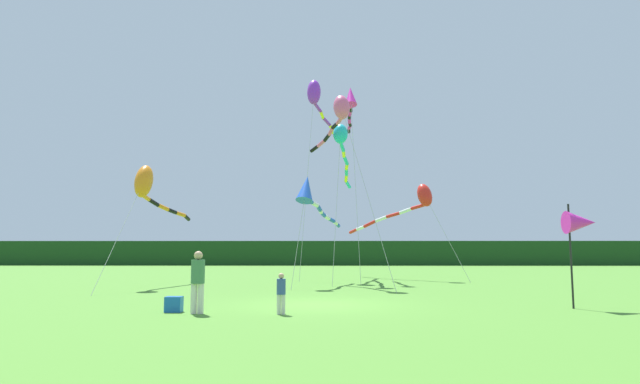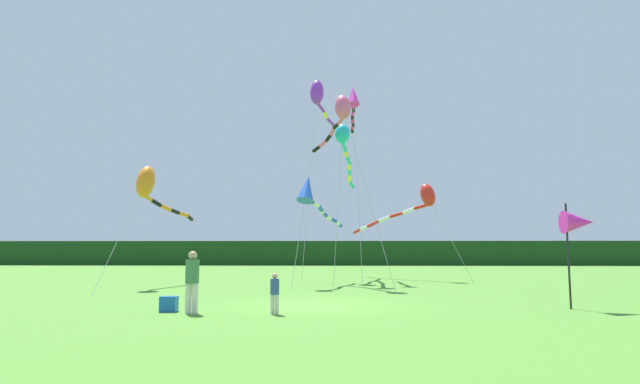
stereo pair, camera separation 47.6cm
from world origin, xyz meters
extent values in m
plane|color=#4C842D|center=(0.00, 0.00, 0.00)|extent=(120.00, 120.00, 0.00)
cube|color=#193D19|center=(0.00, 45.00, 1.42)|extent=(108.00, 2.25, 2.83)
cylinder|color=silver|center=(-3.37, -2.53, 0.41)|extent=(0.17, 0.17, 0.82)
cylinder|color=silver|center=(-3.18, -2.53, 0.41)|extent=(0.17, 0.17, 0.82)
cylinder|color=#3F724C|center=(-3.27, -2.53, 1.15)|extent=(0.38, 0.38, 0.65)
sphere|color=tan|center=(-3.27, -2.53, 1.59)|extent=(0.24, 0.24, 0.24)
cylinder|color=silver|center=(-1.01, -2.65, 0.27)|extent=(0.11, 0.11, 0.54)
cylinder|color=silver|center=(-0.88, -2.65, 0.27)|extent=(0.11, 0.11, 0.54)
cylinder|color=#334C8C|center=(-0.95, -2.65, 0.75)|extent=(0.25, 0.25, 0.42)
sphere|color=tan|center=(-0.95, -2.65, 1.04)|extent=(0.16, 0.16, 0.16)
cube|color=#1959B2|center=(-4.03, -2.14, 0.22)|extent=(0.46, 0.34, 0.43)
cylinder|color=black|center=(7.70, -1.09, 1.57)|extent=(0.06, 0.06, 3.15)
cone|color=#E026B2|center=(8.05, -1.09, 2.58)|extent=(0.90, 0.70, 0.70)
cylinder|color=#B2B2B2|center=(-0.88, 13.67, 5.85)|extent=(0.76, 2.89, 11.71)
ellipsoid|color=purple|center=(-0.51, 15.11, 11.71)|extent=(1.11, 1.36, 1.76)
cylinder|color=purple|center=(-0.31, 15.58, 10.89)|extent=(0.61, 1.08, 0.52)
cylinder|color=yellow|center=(-0.03, 16.56, 10.64)|extent=(0.35, 1.08, 0.36)
cylinder|color=purple|center=(0.28, 17.53, 10.43)|extent=(0.66, 1.06, 0.46)
cylinder|color=yellow|center=(0.63, 18.49, 10.12)|extent=(0.47, 1.11, 0.55)
cylinder|color=purple|center=(0.93, 19.47, 9.81)|extent=(0.52, 1.09, 0.45)
cylinder|color=#B2B2B2|center=(0.81, 9.79, 4.05)|extent=(0.52, 2.62, 8.11)
ellipsoid|color=#1EB7CC|center=(1.06, 11.09, 8.10)|extent=(0.97, 1.12, 1.25)
cylinder|color=#1EB7CC|center=(1.15, 11.54, 7.50)|extent=(0.39, 1.01, 0.49)
cylinder|color=yellow|center=(1.27, 12.45, 7.27)|extent=(0.27, 0.97, 0.35)
cylinder|color=#1EB7CC|center=(1.41, 13.36, 7.04)|extent=(0.43, 1.01, 0.50)
cylinder|color=yellow|center=(1.51, 14.27, 6.81)|extent=(0.22, 0.96, 0.35)
cylinder|color=#1EB7CC|center=(1.53, 15.19, 6.62)|extent=(0.25, 0.98, 0.42)
cylinder|color=yellow|center=(1.54, 16.11, 6.36)|extent=(0.21, 0.98, 0.48)
cylinder|color=#1EB7CC|center=(1.68, 17.01, 6.07)|extent=(0.49, 1.00, 0.49)
cylinder|color=#B2B2B2|center=(2.11, 6.77, 4.51)|extent=(2.11, 4.46, 9.03)
ellipsoid|color=#E5598C|center=(1.06, 8.99, 9.02)|extent=(1.26, 1.47, 1.54)
cylinder|color=#E5598C|center=(0.96, 9.31, 8.41)|extent=(0.41, 0.73, 0.34)
cylinder|color=black|center=(0.74, 9.92, 8.29)|extent=(0.44, 0.71, 0.29)
cylinder|color=#E5598C|center=(0.53, 10.55, 8.14)|extent=(0.38, 0.75, 0.41)
cylinder|color=black|center=(0.32, 11.17, 7.93)|extent=(0.47, 0.74, 0.40)
cylinder|color=#E5598C|center=(0.00, 11.74, 7.72)|extent=(0.58, 0.70, 0.40)
cylinder|color=black|center=(-0.39, 12.27, 7.52)|extent=(0.59, 0.69, 0.38)
cylinder|color=#B2B2B2|center=(-8.57, 5.23, 2.50)|extent=(0.41, 4.20, 5.00)
ellipsoid|color=orange|center=(-8.37, 7.32, 4.99)|extent=(0.93, 1.65, 1.94)
cylinder|color=orange|center=(-8.39, 7.73, 4.26)|extent=(0.22, 0.85, 0.30)
cylinder|color=black|center=(-8.29, 8.54, 4.11)|extent=(0.41, 0.90, 0.41)
cylinder|color=orange|center=(-8.06, 9.33, 3.92)|extent=(0.47, 0.88, 0.36)
cylinder|color=black|center=(-7.83, 10.12, 3.78)|extent=(0.39, 0.87, 0.30)
cylinder|color=orange|center=(-7.61, 10.91, 3.68)|extent=(0.45, 0.87, 0.30)
cylinder|color=black|center=(-7.48, 11.71, 3.55)|extent=(0.22, 0.87, 0.36)
cylinder|color=#B2B2B2|center=(-0.99, 6.98, 2.35)|extent=(0.60, 1.69, 4.71)
cone|color=blue|center=(-0.70, 7.81, 4.70)|extent=(1.19, 1.44, 1.52)
cylinder|color=blue|center=(-0.56, 8.04, 4.12)|extent=(0.47, 0.59, 0.31)
cylinder|color=white|center=(-0.29, 8.49, 4.00)|extent=(0.45, 0.59, 0.31)
cylinder|color=blue|center=(-0.10, 8.97, 3.85)|extent=(0.34, 0.62, 0.37)
cylinder|color=white|center=(-0.01, 9.49, 3.73)|extent=(0.25, 0.57, 0.27)
cylinder|color=blue|center=(0.10, 10.00, 3.61)|extent=(0.37, 0.61, 0.34)
cylinder|color=white|center=(0.29, 10.48, 3.48)|extent=(0.43, 0.60, 0.32)
cylinder|color=blue|center=(0.54, 10.94, 3.36)|extent=(0.46, 0.59, 0.31)
cylinder|color=white|center=(0.75, 11.42, 3.25)|extent=(0.35, 0.60, 0.30)
cylinder|color=blue|center=(0.89, 11.92, 3.15)|extent=(0.33, 0.60, 0.30)
cylinder|color=#B2B2B2|center=(7.08, 12.63, 2.50)|extent=(1.97, 2.30, 5.00)
ellipsoid|color=red|center=(6.10, 13.77, 4.99)|extent=(1.44, 1.48, 1.61)
cylinder|color=red|center=(5.76, 14.09, 4.33)|extent=(0.85, 0.82, 0.38)
cylinder|color=white|center=(5.12, 14.78, 4.14)|extent=(0.78, 0.89, 0.40)
cylinder|color=red|center=(4.45, 15.44, 3.93)|extent=(0.90, 0.76, 0.40)
cylinder|color=white|center=(3.76, 16.08, 3.72)|extent=(0.82, 0.86, 0.42)
cylinder|color=red|center=(3.09, 16.75, 3.45)|extent=(0.87, 0.84, 0.52)
cylinder|color=white|center=(2.54, 17.50, 3.21)|extent=(0.61, 0.96, 0.34)
cylinder|color=red|center=(2.11, 18.34, 3.04)|extent=(0.63, 0.97, 0.39)
cylinder|color=#B2B2B2|center=(1.89, 11.72, 5.47)|extent=(0.33, 3.41, 10.95)
cone|color=#E026B2|center=(1.74, 13.41, 10.95)|extent=(0.81, 1.11, 1.39)
cylinder|color=#E026B2|center=(1.74, 13.65, 10.42)|extent=(0.21, 0.50, 0.27)
cylinder|color=black|center=(1.77, 14.12, 10.33)|extent=(0.25, 0.54, 0.31)
cylinder|color=#E026B2|center=(1.76, 14.58, 10.20)|extent=(0.27, 0.55, 0.33)
cylinder|color=black|center=(1.73, 15.05, 10.10)|extent=(0.20, 0.50, 0.27)
cylinder|color=#E026B2|center=(1.75, 15.52, 9.98)|extent=(0.23, 0.55, 0.35)
cylinder|color=black|center=(1.80, 15.99, 9.85)|extent=(0.28, 0.53, 0.29)
cylinder|color=#E026B2|center=(1.79, 16.45, 9.77)|extent=(0.28, 0.53, 0.27)
cylinder|color=black|center=(1.77, 16.92, 9.66)|extent=(0.23, 0.54, 0.33)
camera|label=1|loc=(0.32, -17.13, 1.73)|focal=29.37mm
camera|label=2|loc=(0.79, -17.11, 1.73)|focal=29.37mm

